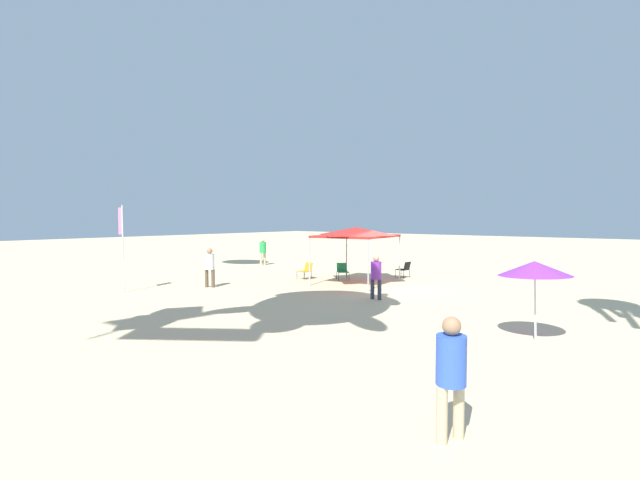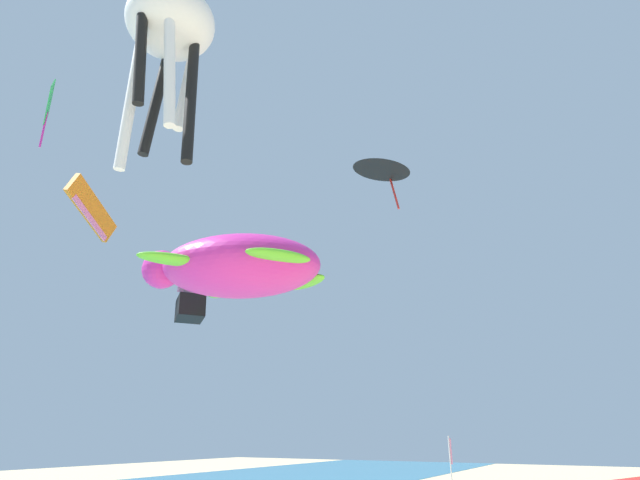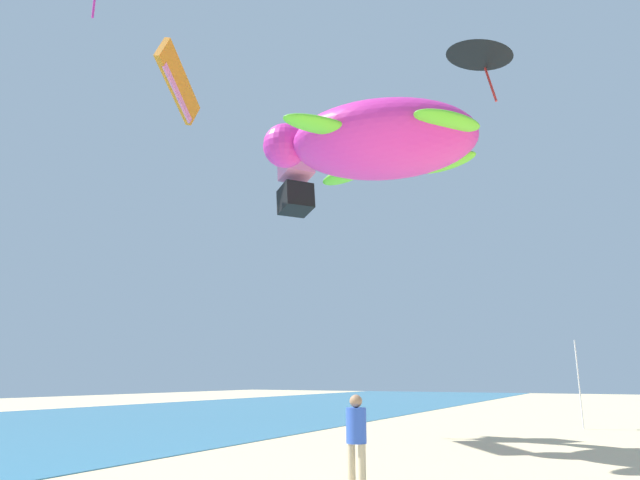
# 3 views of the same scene
# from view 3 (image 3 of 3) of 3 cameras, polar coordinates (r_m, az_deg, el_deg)

# --- Properties ---
(ocean_strip) EXTENTS (120.00, 22.46, 0.02)m
(ocean_strip) POSITION_cam_3_polar(r_m,az_deg,el_deg) (28.61, -23.87, -16.78)
(ocean_strip) COLOR teal
(ocean_strip) RESTS_ON ground
(banner_flag) EXTENTS (0.36, 0.06, 3.58)m
(banner_flag) POSITION_cam_3_polar(r_m,az_deg,el_deg) (26.14, 24.85, -12.36)
(banner_flag) COLOR silver
(banner_flag) RESTS_ON ground
(person_beachcomber) EXTENTS (0.41, 0.44, 1.72)m
(person_beachcomber) POSITION_cam_3_polar(r_m,az_deg,el_deg) (11.82, 3.72, -18.91)
(person_beachcomber) COLOR #C6B28C
(person_beachcomber) RESTS_ON ground
(kite_turtle_magenta) EXTENTS (6.88, 7.51, 2.38)m
(kite_turtle_magenta) POSITION_cam_3_polar(r_m,az_deg,el_deg) (18.60, 6.03, 9.88)
(kite_turtle_magenta) COLOR #E02D9E
(kite_delta_black) EXTENTS (3.85, 3.91, 3.11)m
(kite_delta_black) POSITION_cam_3_polar(r_m,az_deg,el_deg) (32.76, 16.00, 18.11)
(kite_delta_black) COLOR black
(kite_parafoil_orange) EXTENTS (3.62, 1.44, 2.23)m
(kite_parafoil_orange) POSITION_cam_3_polar(r_m,az_deg,el_deg) (23.75, -14.25, 15.15)
(kite_parafoil_orange) COLOR orange
(kite_box_pink) EXTENTS (1.73, 1.75, 2.64)m
(kite_box_pink) POSITION_cam_3_polar(r_m,az_deg,el_deg) (22.73, -2.49, 5.91)
(kite_box_pink) COLOR pink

